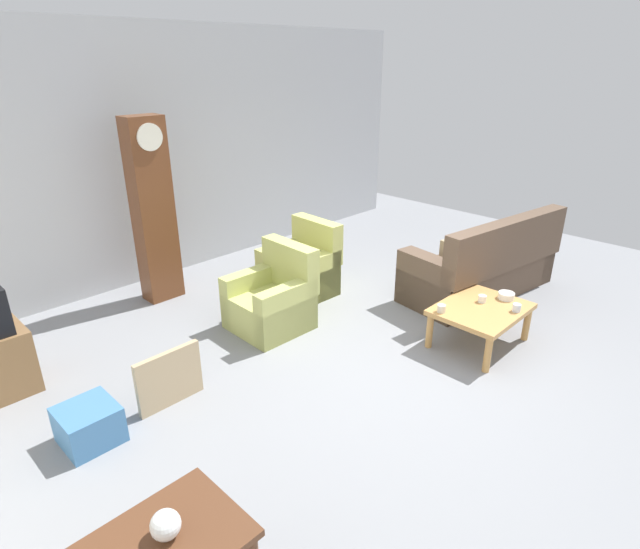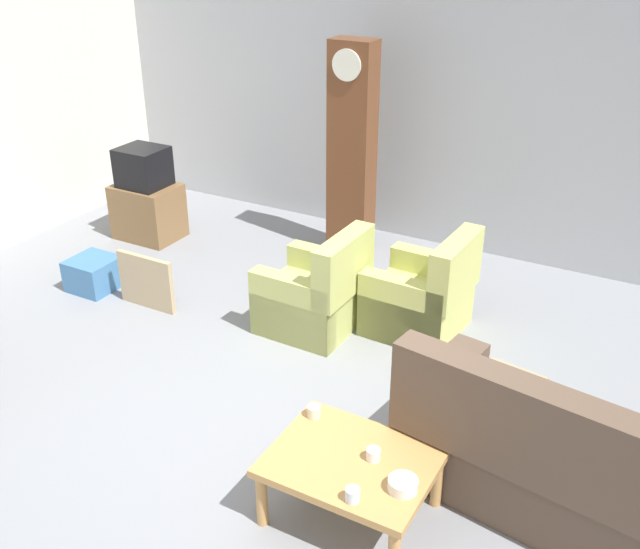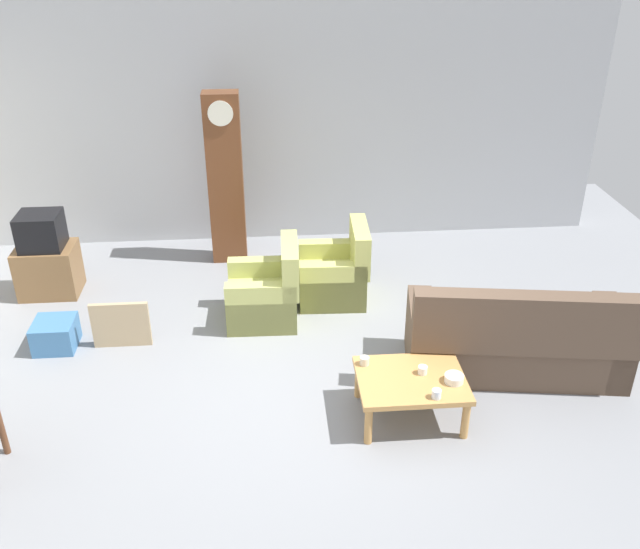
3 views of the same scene
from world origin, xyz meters
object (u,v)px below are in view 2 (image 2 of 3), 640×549
at_px(bowl_white_stacked, 403,485).
at_px(coffee_table_wood, 351,467).
at_px(tv_stand_cabinet, 148,211).
at_px(grandfather_clock, 352,151).
at_px(couch_floral, 576,473).
at_px(tv_crt, 143,167).
at_px(framed_picture_leaning, 146,282).
at_px(armchair_olive_near, 316,296).
at_px(storage_box_blue, 94,274).
at_px(armchair_olive_far, 423,299).
at_px(cup_blue_rimmed, 353,495).
at_px(cup_cream_tall, 314,411).
at_px(cup_white_porcelain, 373,454).

bearing_deg(bowl_white_stacked, coffee_table_wood, 166.45).
bearing_deg(tv_stand_cabinet, grandfather_clock, 19.70).
height_order(tv_stand_cabinet, bowl_white_stacked, tv_stand_cabinet).
xyz_separation_m(couch_floral, tv_stand_cabinet, (-5.01, 2.03, -0.05)).
distance_m(tv_crt, framed_picture_leaning, 1.72).
bearing_deg(couch_floral, armchair_olive_near, 153.37).
distance_m(grandfather_clock, storage_box_blue, 2.81).
distance_m(armchair_olive_far, framed_picture_leaning, 2.50).
xyz_separation_m(storage_box_blue, cup_blue_rimmed, (3.64, -1.71, 0.31)).
bearing_deg(grandfather_clock, couch_floral, -44.01).
bearing_deg(cup_cream_tall, framed_picture_leaning, 154.46).
bearing_deg(coffee_table_wood, armchair_olive_near, 124.82).
relative_size(armchair_olive_near, armchair_olive_far, 1.00).
xyz_separation_m(grandfather_clock, cup_white_porcelain, (1.84, -3.33, -0.64)).
xyz_separation_m(armchair_olive_far, bowl_white_stacked, (0.80, -2.31, 0.15)).
relative_size(coffee_table_wood, tv_stand_cabinet, 1.41).
xyz_separation_m(couch_floral, cup_cream_tall, (-1.55, -0.36, 0.11)).
bearing_deg(bowl_white_stacked, cup_cream_tall, 156.52).
xyz_separation_m(grandfather_clock, cup_blue_rimmed, (1.88, -3.69, -0.64)).
bearing_deg(couch_floral, armchair_olive_far, 134.66).
distance_m(tv_stand_cabinet, cup_blue_rimmed, 4.95).
height_order(tv_stand_cabinet, storage_box_blue, tv_stand_cabinet).
height_order(coffee_table_wood, tv_crt, tv_crt).
bearing_deg(storage_box_blue, cup_white_porcelain, -20.73).
height_order(tv_stand_cabinet, cup_white_porcelain, tv_stand_cabinet).
height_order(couch_floral, armchair_olive_near, couch_floral).
bearing_deg(tv_stand_cabinet, cup_blue_rimmed, -36.24).
xyz_separation_m(coffee_table_wood, tv_stand_cabinet, (-3.84, 2.63, -0.06)).
bearing_deg(cup_white_porcelain, armchair_olive_far, 104.29).
bearing_deg(bowl_white_stacked, cup_blue_rimmed, -134.58).
bearing_deg(storage_box_blue, couch_floral, -10.00).
relative_size(couch_floral, cup_cream_tall, 25.34).
height_order(tv_crt, storage_box_blue, tv_crt).
bearing_deg(coffee_table_wood, grandfather_clock, 116.96).
height_order(grandfather_clock, cup_blue_rimmed, grandfather_clock).
relative_size(armchair_olive_far, framed_picture_leaning, 1.53).
bearing_deg(cup_white_porcelain, framed_picture_leaning, 155.40).
bearing_deg(armchair_olive_near, bowl_white_stacked, -49.55).
distance_m(armchair_olive_near, bowl_white_stacked, 2.51).
height_order(armchair_olive_near, coffee_table_wood, armchair_olive_near).
distance_m(tv_crt, cup_cream_tall, 4.22).
xyz_separation_m(couch_floral, storage_box_blue, (-4.65, 0.82, -0.20)).
bearing_deg(coffee_table_wood, framed_picture_leaning, 153.59).
bearing_deg(tv_crt, bowl_white_stacked, -32.91).
height_order(storage_box_blue, bowl_white_stacked, bowl_white_stacked).
distance_m(armchair_olive_far, storage_box_blue, 3.15).
xyz_separation_m(armchair_olive_near, framed_picture_leaning, (-1.53, -0.43, -0.05)).
bearing_deg(cup_blue_rimmed, storage_box_blue, 154.78).
height_order(coffee_table_wood, tv_stand_cabinet, tv_stand_cabinet).
bearing_deg(tv_crt, tv_stand_cabinet, 0.00).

